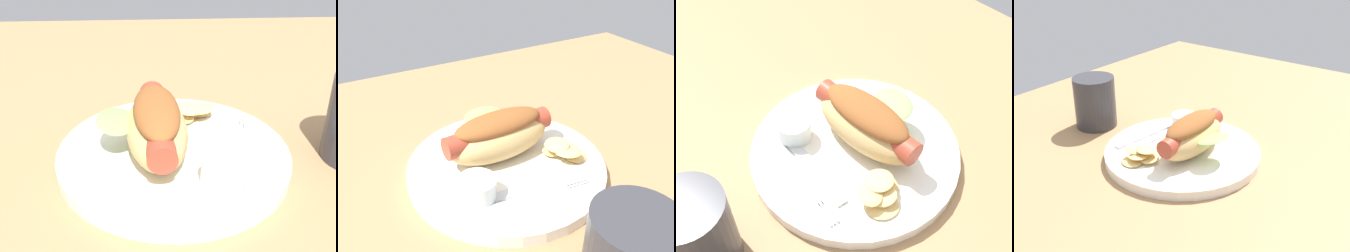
{
  "view_description": "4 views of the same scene",
  "coord_description": "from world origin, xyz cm",
  "views": [
    {
      "loc": [
        -39.83,
        5.67,
        28.56
      ],
      "look_at": [
        2.91,
        3.47,
        4.13
      ],
      "focal_mm": 46.66,
      "sensor_mm": 36.0,
      "label": 1
    },
    {
      "loc": [
        -17.77,
        -31.0,
        30.6
      ],
      "look_at": [
        2.9,
        4.9,
        5.85
      ],
      "focal_mm": 38.65,
      "sensor_mm": 36.0,
      "label": 2
    },
    {
      "loc": [
        27.65,
        -21.41,
        43.94
      ],
      "look_at": [
        1.52,
        1.36,
        6.5
      ],
      "focal_mm": 46.7,
      "sensor_mm": 36.0,
      "label": 3
    },
    {
      "loc": [
        54.67,
        42.55,
        37.17
      ],
      "look_at": [
        0.85,
        2.07,
        5.28
      ],
      "focal_mm": 47.2,
      "sensor_mm": 36.0,
      "label": 4
    }
  ],
  "objects": [
    {
      "name": "sauce_ramekin",
      "position": [
        -4.74,
        -1.67,
        3.04
      ],
      "size": [
        4.53,
        4.53,
        2.88
      ],
      "primitive_type": "cylinder",
      "color": "white",
      "rests_on": "plate"
    },
    {
      "name": "fork",
      "position": [
        0.71,
        -5.03,
        1.8
      ],
      "size": [
        15.22,
        3.21,
        0.4
      ],
      "rotation": [
        0.0,
        0.0,
        -0.13
      ],
      "color": "silver",
      "rests_on": "plate"
    },
    {
      "name": "ground_plane",
      "position": [
        0.0,
        0.0,
        -0.9
      ],
      "size": [
        120.0,
        90.0,
        1.8
      ],
      "primitive_type": "cube",
      "color": "#9E754C"
    },
    {
      "name": "chips_pile",
      "position": [
        9.23,
        -0.02,
        2.66
      ],
      "size": [
        6.64,
        6.52,
        2.29
      ],
      "color": "#E6BE6F",
      "rests_on": "plate"
    },
    {
      "name": "hot_dog",
      "position": [
        1.74,
        4.86,
        4.97
      ],
      "size": [
        15.55,
        10.73,
        6.38
      ],
      "rotation": [
        0.0,
        0.0,
        0.05
      ],
      "color": "tan",
      "rests_on": "plate"
    },
    {
      "name": "knife",
      "position": [
        -0.31,
        -3.08,
        1.78
      ],
      "size": [
        14.56,
        2.76,
        0.36
      ],
      "primitive_type": "cube",
      "rotation": [
        0.0,
        0.0,
        -0.09
      ],
      "color": "silver",
      "rests_on": "plate"
    },
    {
      "name": "plate",
      "position": [
        1.83,
        2.91,
        0.8
      ],
      "size": [
        26.35,
        26.35,
        1.6
      ],
      "primitive_type": "cylinder",
      "color": "white",
      "rests_on": "ground_plane"
    }
  ]
}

